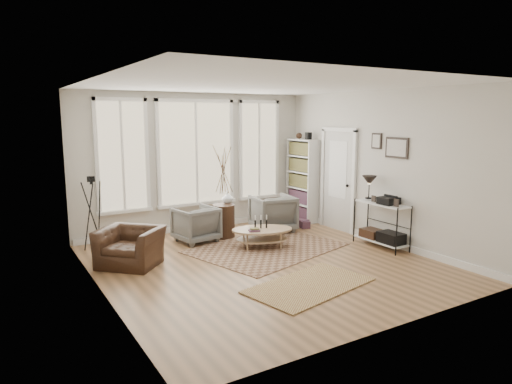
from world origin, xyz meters
TOP-DOWN VIEW (x-y plane):
  - room at (0.02, 0.03)m, footprint 5.50×5.54m
  - bay_window at (0.00, 2.71)m, footprint 4.14×0.12m
  - door at (2.57, 1.15)m, footprint 0.09×1.06m
  - bookcase at (2.44, 2.23)m, footprint 0.31×0.85m
  - low_shelf at (2.38, -0.30)m, footprint 0.38×1.08m
  - wall_art at (2.58, -0.27)m, footprint 0.04×0.88m
  - rug_main at (0.50, 0.71)m, footprint 3.03×2.58m
  - rug_runner at (0.01, -1.21)m, footprint 2.02×1.39m
  - coffee_table at (0.45, 0.81)m, footprint 1.30×1.05m
  - armchair_left at (-0.43, 1.82)m, footprint 0.84×0.86m
  - armchair_right at (1.31, 1.75)m, footprint 0.95×0.97m
  - side_table at (0.19, 1.84)m, footprint 0.44×0.44m
  - vase at (0.35, 1.97)m, footprint 0.22×0.22m
  - accent_chair at (-1.93, 1.05)m, footprint 1.26×1.26m
  - tripod_camera at (-2.25, 2.22)m, footprint 0.48×0.48m
  - book_stack_near at (2.05, 1.70)m, footprint 0.28×0.31m
  - book_stack_far at (2.05, 1.62)m, footprint 0.24×0.28m

SIDE VIEW (x-z plane):
  - rug_main at x=0.50m, z-range 0.00..0.01m
  - rug_runner at x=0.01m, z-range 0.01..0.02m
  - book_stack_far at x=2.05m, z-range 0.00..0.15m
  - book_stack_near at x=2.05m, z-range 0.00..0.17m
  - coffee_table at x=0.45m, z-range 0.02..0.54m
  - accent_chair at x=-1.93m, z-range 0.00..0.62m
  - armchair_left at x=-0.43m, z-range 0.00..0.69m
  - armchair_right at x=1.31m, z-range 0.00..0.77m
  - low_shelf at x=2.38m, z-range -0.14..1.16m
  - tripod_camera at x=-2.25m, z-range -0.05..1.31m
  - vase at x=0.35m, z-range 0.67..0.89m
  - side_table at x=0.19m, z-range -0.04..1.83m
  - bookcase at x=2.44m, z-range -0.07..1.99m
  - door at x=2.57m, z-range 0.01..2.23m
  - room at x=0.02m, z-range -0.02..2.88m
  - bay_window at x=0.00m, z-range 0.49..2.73m
  - wall_art at x=2.58m, z-range 1.66..2.10m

